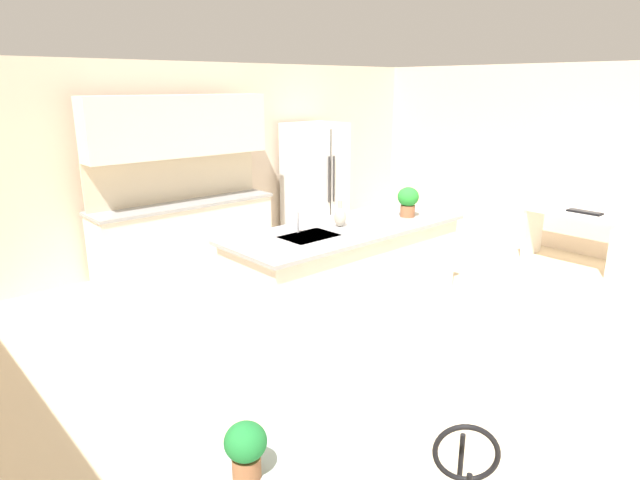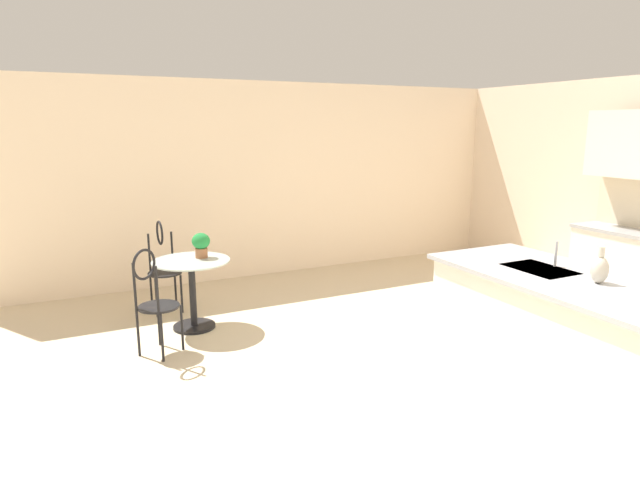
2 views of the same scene
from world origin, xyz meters
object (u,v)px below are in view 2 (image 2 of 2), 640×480
Objects in this scene: chair_near_window at (154,297)px; potted_plant_on_table at (201,244)px; chair_by_island at (163,262)px; vase_on_counter at (600,269)px; bistro_table at (192,287)px.

chair_near_window reaches higher than potted_plant_on_table.
potted_plant_on_table is (0.65, 0.29, 0.32)m from chair_by_island.
chair_near_window is at bearing -44.54° from potted_plant_on_table.
potted_plant_on_table is at bearing -140.28° from vase_on_counter.
chair_near_window and chair_by_island have the same top height.
vase_on_counter is (2.80, 2.50, 0.58)m from bistro_table.
chair_by_island is (-0.71, -0.17, 0.13)m from bistro_table.
chair_by_island is at bearing -155.72° from potted_plant_on_table.
chair_near_window is (0.55, -0.47, 0.13)m from bistro_table.
vase_on_counter is (2.86, 2.38, 0.14)m from potted_plant_on_table.
potted_plant_on_table is (-0.06, 0.13, 0.44)m from bistro_table.
bistro_table is 0.77× the size of chair_near_window.
bistro_table is 0.73m from chair_near_window.
chair_by_island reaches higher than bistro_table.
vase_on_counter reaches higher than chair_near_window.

